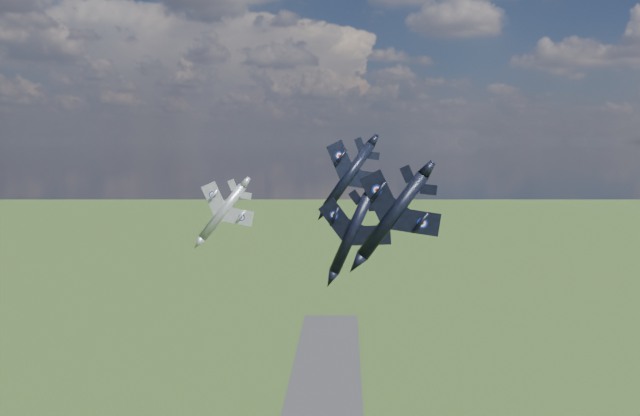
# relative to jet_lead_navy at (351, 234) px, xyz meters

# --- Properties ---
(jet_lead_navy) EXTENTS (15.54, 18.71, 7.83)m
(jet_lead_navy) POSITION_rel_jet_lead_navy_xyz_m (0.00, 0.00, 0.00)
(jet_lead_navy) COLOR black
(jet_right_navy) EXTENTS (10.43, 14.19, 7.98)m
(jet_right_navy) POSITION_rel_jet_lead_navy_xyz_m (3.82, -25.73, 5.63)
(jet_right_navy) COLOR black
(jet_high_navy) EXTENTS (17.24, 19.87, 9.98)m
(jet_high_navy) POSITION_rel_jet_lead_navy_xyz_m (-0.28, 11.72, 7.54)
(jet_high_navy) COLOR black
(jet_left_silver) EXTENTS (10.57, 15.12, 9.09)m
(jet_left_silver) POSITION_rel_jet_lead_navy_xyz_m (-20.88, 13.86, 1.42)
(jet_left_silver) COLOR #95999F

